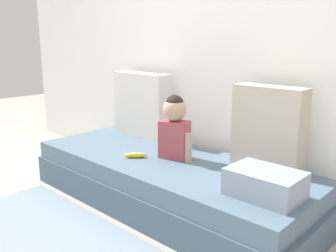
% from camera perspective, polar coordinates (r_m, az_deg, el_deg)
% --- Properties ---
extents(ground_plane, '(12.00, 12.00, 0.00)m').
position_cam_1_polar(ground_plane, '(2.85, -0.18, -11.99)').
color(ground_plane, '#B2ADA3').
extents(back_wall, '(5.47, 0.10, 2.22)m').
position_cam_1_polar(back_wall, '(3.01, 7.35, 11.25)').
color(back_wall, white).
rests_on(back_wall, ground).
extents(couch, '(2.27, 0.87, 0.36)m').
position_cam_1_polar(couch, '(2.77, -0.18, -8.68)').
color(couch, '#495F70').
rests_on(couch, ground).
extents(throw_pillow_left, '(0.59, 0.16, 0.57)m').
position_cam_1_polar(throw_pillow_left, '(3.30, -4.11, 3.34)').
color(throw_pillow_left, silver).
rests_on(throw_pillow_left, couch).
extents(throw_pillow_right, '(0.49, 0.16, 0.56)m').
position_cam_1_polar(throw_pillow_right, '(2.55, 15.39, -0.25)').
color(throw_pillow_right, '#C1B29E').
rests_on(throw_pillow_right, couch).
extents(toddler, '(0.32, 0.18, 0.47)m').
position_cam_1_polar(toddler, '(2.67, 1.04, 0.12)').
color(toddler, '#B24C51').
rests_on(toddler, couch).
extents(banana, '(0.15, 0.15, 0.04)m').
position_cam_1_polar(banana, '(2.73, -5.06, -4.56)').
color(banana, yellow).
rests_on(banana, couch).
extents(folded_blanket, '(0.40, 0.28, 0.15)m').
position_cam_1_polar(folded_blanket, '(2.13, 14.92, -8.67)').
color(folded_blanket, '#8E9EB2').
rests_on(folded_blanket, couch).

